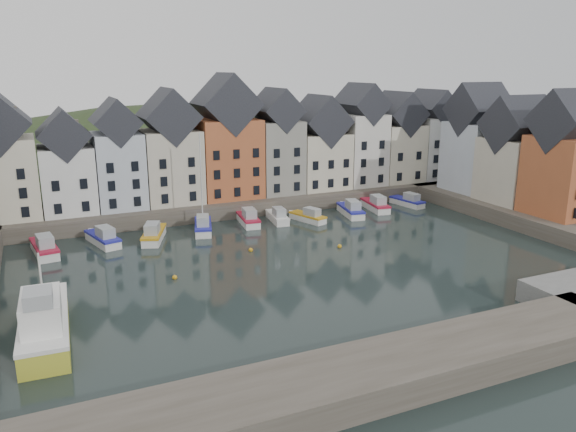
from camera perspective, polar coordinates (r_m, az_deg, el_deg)
ground at (r=59.32m, az=2.57°, el=-5.33°), size 260.00×260.00×0.00m
far_quay at (r=85.75m, az=-6.51°, el=1.67°), size 90.00×16.00×2.00m
right_quay at (r=83.84m, az=24.77°, el=0.06°), size 14.00×54.00×2.00m
near_wall at (r=37.09m, az=4.22°, el=-16.88°), size 50.00×6.00×2.00m
hillside at (r=115.18m, az=-10.25°, el=-4.84°), size 153.60×70.40×64.00m
far_terrace at (r=83.46m, az=-4.13°, el=6.86°), size 72.37×8.16×17.78m
right_terrace at (r=84.96m, az=22.34°, el=5.96°), size 8.30×24.25×16.36m
mooring_buoys at (r=62.32m, az=-2.94°, el=-4.18°), size 20.50×5.50×0.50m
boat_a at (r=68.89m, az=-23.49°, el=-2.99°), size 3.11×7.26×2.70m
boat_b at (r=70.31m, az=-18.25°, el=-2.17°), size 3.69×7.00×2.57m
boat_c at (r=70.22m, az=-13.49°, el=-1.83°), size 4.33×7.14×2.62m
boat_d at (r=72.63m, az=-8.62°, el=-0.98°), size 3.78×7.01×12.81m
boat_e at (r=75.60m, az=-4.07°, el=-0.27°), size 2.84×6.80×2.53m
boat_f at (r=76.64m, az=-1.05°, el=-0.08°), size 2.59×6.15×2.29m
boat_g at (r=76.79m, az=2.10°, el=-0.08°), size 3.55×5.97×2.19m
boat_h at (r=80.33m, az=6.42°, el=0.60°), size 3.42×7.06×2.60m
boat_i at (r=83.87m, az=8.90°, el=1.12°), size 3.11×6.96×2.58m
boat_j at (r=87.37m, az=12.09°, el=1.46°), size 2.81×6.17×2.28m
large_vessel at (r=47.51m, az=-23.54°, el=-9.92°), size 4.04×12.92×6.66m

